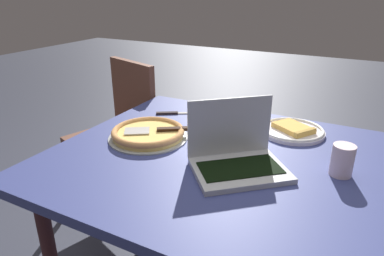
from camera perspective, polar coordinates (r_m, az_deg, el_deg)
dining_table at (r=1.29m, az=3.21°, el=-6.83°), size 1.11×1.02×0.70m
laptop at (r=1.15m, az=7.32°, el=-4.47°), size 0.37×0.36×0.22m
pizza_plate at (r=1.48m, az=16.23°, el=-0.32°), size 0.26×0.26×0.04m
pizza_tray at (r=1.38m, az=-7.22°, el=-0.85°), size 0.32×0.32×0.04m
table_knife at (r=1.64m, az=-2.52°, el=2.47°), size 0.22×0.14×0.01m
drink_cup at (r=1.19m, az=23.54°, el=-4.84°), size 0.07×0.07×0.10m
chair_near at (r=2.07m, az=-11.86°, el=0.10°), size 0.51×0.51×0.87m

